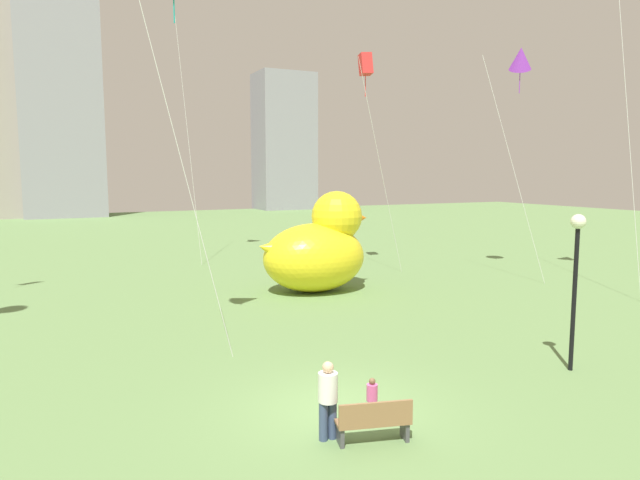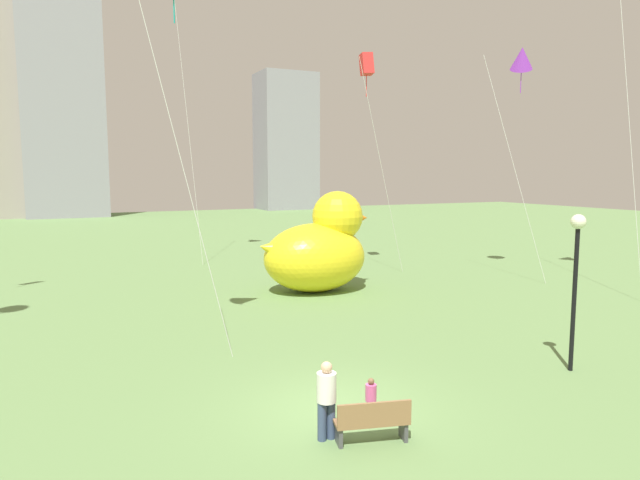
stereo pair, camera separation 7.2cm
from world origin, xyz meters
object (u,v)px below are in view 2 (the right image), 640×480
person_adult (326,397)px  lamppost (576,259)px  kite_purple (522,59)px  kite_red (367,65)px  person_child (371,398)px  park_bench (373,421)px  giant_inflatable_duck (319,249)px

person_adult → lamppost: size_ratio=0.38×
kite_purple → kite_red: kite_purple is taller
lamppost → kite_red: 18.36m
kite_purple → person_child: bearing=-142.7°
park_bench → kite_purple: bearing=38.5°
park_bench → kite_purple: (16.11, 12.80, 10.57)m
person_adult → kite_purple: size_ratio=0.14×
lamppost → kite_purple: bearing=51.6°
person_child → lamppost: (6.54, 0.44, 2.53)m
park_bench → lamppost: 7.59m
kite_purple → kite_red: (-6.18, 4.79, -0.01)m
giant_inflatable_duck → kite_purple: kite_purple is taller
person_adult → person_child: bearing=14.0°
park_bench → kite_purple: kite_purple is taller
giant_inflatable_duck → kite_red: bearing=40.1°
park_bench → person_adult: (-0.74, 0.56, 0.42)m
park_bench → lamppost: size_ratio=0.37×
lamppost → kite_purple: (9.10, 11.50, 7.97)m
lamppost → kite_purple: 16.69m
giant_inflatable_duck → kite_red: (4.68, 3.95, 9.09)m
park_bench → person_child: person_child is taller
park_bench → giant_inflatable_duck: (5.24, 13.65, 1.46)m
lamppost → kite_red: (2.92, 16.29, 7.95)m
lamppost → kite_red: bearing=79.8°
person_child → kite_red: kite_red is taller
person_child → giant_inflatable_duck: bearing=69.5°
kite_purple → kite_red: 7.82m
person_child → lamppost: bearing=3.8°
park_bench → kite_purple: size_ratio=0.13×
person_adult → person_child: person_adult is taller
park_bench → person_adult: size_ratio=0.96×
giant_inflatable_duck → kite_red: size_ratio=0.47×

